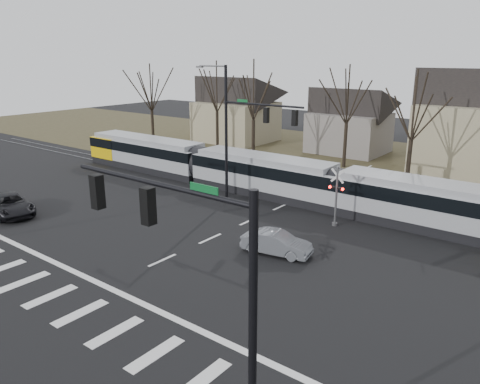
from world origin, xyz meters
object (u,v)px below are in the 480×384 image
Objects in this scene: sedan at (277,243)px; rail_crossing_signal at (336,198)px; tram at (262,173)px; suv at (10,205)px.

sedan is 1.05× the size of rail_crossing_signal.
tram reaches higher than sedan.
tram is 18.87m from suv.
suv is (-11.14, -15.20, -1.00)m from tram.
sedan is (7.62, -9.41, -1.06)m from tram.
rail_crossing_signal reaches higher than suv.
tram is 12.15m from sedan.
tram is 8.75m from rail_crossing_signal.
tram is at bearing 28.11° from sedan.
sedan is at bearing -62.91° from suv.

